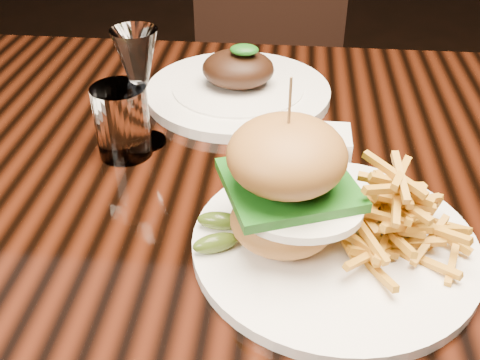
# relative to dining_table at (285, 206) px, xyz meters

# --- Properties ---
(dining_table) EXTENTS (1.60, 0.90, 0.75)m
(dining_table) POSITION_rel_dining_table_xyz_m (0.00, 0.00, 0.00)
(dining_table) COLOR black
(dining_table) RESTS_ON ground
(burger_plate) EXTENTS (0.33, 0.33, 0.22)m
(burger_plate) POSITION_rel_dining_table_xyz_m (0.06, -0.18, 0.14)
(burger_plate) COLOR white
(burger_plate) RESTS_ON dining_table
(ramekin) EXTENTS (0.09, 0.09, 0.03)m
(ramekin) POSITION_rel_dining_table_xyz_m (0.06, 0.04, 0.09)
(ramekin) COLOR white
(ramekin) RESTS_ON dining_table
(wine_glass) EXTENTS (0.07, 0.07, 0.18)m
(wine_glass) POSITION_rel_dining_table_xyz_m (-0.22, 0.04, 0.21)
(wine_glass) COLOR white
(wine_glass) RESTS_ON dining_table
(water_tumbler) EXTENTS (0.08, 0.08, 0.11)m
(water_tumbler) POSITION_rel_dining_table_xyz_m (-0.24, 0.01, 0.13)
(water_tumbler) COLOR white
(water_tumbler) RESTS_ON dining_table
(far_dish) EXTENTS (0.32, 0.32, 0.10)m
(far_dish) POSITION_rel_dining_table_xyz_m (-0.09, 0.21, 0.10)
(far_dish) COLOR white
(far_dish) RESTS_ON dining_table
(chair_far) EXTENTS (0.50, 0.51, 0.95)m
(chair_far) POSITION_rel_dining_table_xyz_m (-0.07, 0.89, -0.13)
(chair_far) COLOR black
(chair_far) RESTS_ON ground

